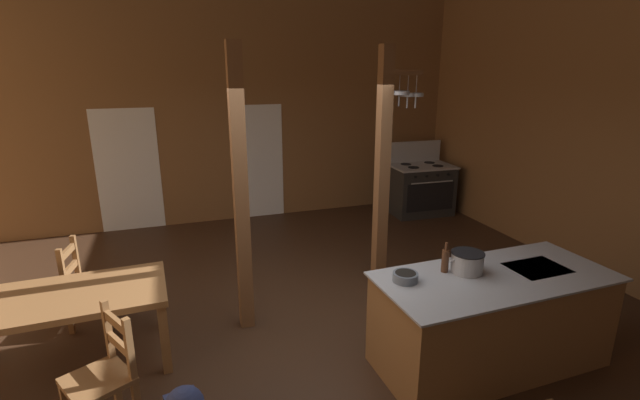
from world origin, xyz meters
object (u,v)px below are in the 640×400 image
at_px(ladderback_chair_near_window, 87,285).
at_px(stockpot_on_counter, 467,262).
at_px(kitchen_island, 491,320).
at_px(stove_range, 420,188).
at_px(mixing_bowl_on_counter, 405,277).
at_px(ladderback_chair_by_post, 104,375).
at_px(bottle_tall_on_counter, 445,260).
at_px(dining_table, 67,304).

xyz_separation_m(ladderback_chair_near_window, stockpot_on_counter, (3.43, -1.81, 0.54)).
relative_size(kitchen_island, ladderback_chair_near_window, 2.30).
distance_m(kitchen_island, stockpot_on_counter, 0.60).
distance_m(kitchen_island, ladderback_chair_near_window, 4.13).
xyz_separation_m(stove_range, mixing_bowl_on_counter, (-2.59, -4.06, 0.46)).
height_order(kitchen_island, ladderback_chair_near_window, ladderback_chair_near_window).
bearing_deg(ladderback_chair_by_post, stockpot_on_counter, -2.75).
bearing_deg(stockpot_on_counter, bottle_tall_on_counter, 159.24).
xyz_separation_m(stove_range, ladderback_chair_near_window, (-5.40, -2.26, -0.03)).
bearing_deg(dining_table, bottle_tall_on_counter, -16.38).
distance_m(kitchen_island, stove_range, 4.57).
bearing_deg(ladderback_chair_by_post, dining_table, 113.07).
xyz_separation_m(ladderback_chair_by_post, bottle_tall_on_counter, (2.90, -0.08, 0.56)).
bearing_deg(kitchen_island, ladderback_chair_near_window, 151.67).
bearing_deg(stove_range, kitchen_island, -112.68).
height_order(stove_range, dining_table, stove_range).
relative_size(stockpot_on_counter, mixing_bowl_on_counter, 1.65).
distance_m(kitchen_island, ladderback_chair_by_post, 3.30).
xyz_separation_m(dining_table, ladderback_chair_near_window, (0.03, 0.78, -0.20)).
relative_size(kitchen_island, mixing_bowl_on_counter, 9.90).
relative_size(kitchen_island, stove_range, 1.66).
height_order(kitchen_island, stove_range, stove_range).
bearing_deg(dining_table, ladderback_chair_by_post, -66.93).
distance_m(ladderback_chair_by_post, mixing_bowl_on_counter, 2.51).
height_order(ladderback_chair_by_post, bottle_tall_on_counter, bottle_tall_on_counter).
bearing_deg(mixing_bowl_on_counter, stockpot_on_counter, -1.50).
distance_m(kitchen_island, dining_table, 3.86).
xyz_separation_m(kitchen_island, bottle_tall_on_counter, (-0.39, 0.22, 0.56)).
relative_size(stove_range, ladderback_chair_near_window, 1.39).
relative_size(stove_range, ladderback_chair_by_post, 1.39).
bearing_deg(ladderback_chair_near_window, mixing_bowl_on_counter, -32.62).
bearing_deg(dining_table, stove_range, 29.26).
xyz_separation_m(stove_range, dining_table, (-5.43, -3.04, 0.17)).
relative_size(ladderback_chair_near_window, bottle_tall_on_counter, 3.33).
bearing_deg(dining_table, stockpot_on_counter, -16.62).
bearing_deg(bottle_tall_on_counter, stockpot_on_counter, -20.76).
height_order(stockpot_on_counter, bottle_tall_on_counter, bottle_tall_on_counter).
bearing_deg(stove_range, ladderback_chair_near_window, -157.28).
bearing_deg(ladderback_chair_by_post, stove_range, 37.85).
relative_size(stove_range, stockpot_on_counter, 3.63).
xyz_separation_m(ladderback_chair_by_post, stockpot_on_counter, (3.08, -0.15, 0.54)).
xyz_separation_m(dining_table, mixing_bowl_on_counter, (2.84, -1.02, 0.29)).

